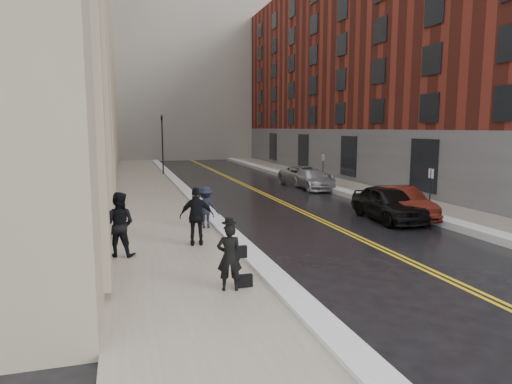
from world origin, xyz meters
TOP-DOWN VIEW (x-y plane):
  - ground at (0.00, 0.00)m, footprint 160.00×160.00m
  - sidewalk_left at (-4.50, 16.00)m, footprint 4.00×64.00m
  - sidewalk_right at (9.00, 16.00)m, footprint 3.00×64.00m
  - lane_stripe_a at (2.38, 16.00)m, footprint 0.12×64.00m
  - lane_stripe_b at (2.62, 16.00)m, footprint 0.12×64.00m
  - snow_ridge_left at (-2.20, 16.00)m, footprint 0.70×60.80m
  - snow_ridge_right at (7.15, 16.00)m, footprint 0.85×60.80m
  - building_right at (17.50, 23.00)m, footprint 14.00×50.00m
  - tower_far_right at (14.00, 66.00)m, footprint 22.00×18.00m
  - traffic_signal at (-2.60, 30.00)m, footprint 0.18×0.15m
  - parking_sign_near at (7.90, 8.00)m, footprint 0.06×0.35m
  - parking_sign_far at (7.90, 20.00)m, footprint 0.06×0.35m
  - car_black at (5.39, 7.57)m, footprint 2.08×4.63m
  - car_maroon at (6.15, 7.78)m, footprint 1.92×4.54m
  - car_silver_near at (6.34, 18.20)m, footprint 2.06×4.62m
  - car_silver_far at (6.58, 19.87)m, footprint 2.98×5.32m
  - pedestrian_main at (-3.55, 0.49)m, footprint 0.68×0.51m
  - pedestrian_a at (-6.14, 4.41)m, footprint 1.19×1.07m
  - pedestrian_b at (-2.84, 7.66)m, footprint 1.21×0.91m
  - pedestrian_c at (-3.62, 5.06)m, footprint 1.23×0.67m

SIDE VIEW (x-z plane):
  - ground at x=0.00m, z-range 0.00..0.00m
  - lane_stripe_a at x=2.38m, z-range 0.00..0.01m
  - lane_stripe_b at x=2.62m, z-range 0.00..0.01m
  - sidewalk_left at x=-4.50m, z-range 0.00..0.15m
  - sidewalk_right at x=9.00m, z-range 0.00..0.15m
  - snow_ridge_left at x=-2.20m, z-range 0.00..0.26m
  - snow_ridge_right at x=7.15m, z-range 0.00..0.30m
  - car_silver_near at x=6.34m, z-range 0.00..1.32m
  - car_silver_far at x=6.58m, z-range 0.00..1.41m
  - car_maroon at x=6.15m, z-range 0.00..1.46m
  - car_black at x=5.39m, z-range 0.00..1.55m
  - pedestrian_b at x=-2.84m, z-range 0.15..1.81m
  - pedestrian_main at x=-3.55m, z-range 0.15..1.84m
  - pedestrian_c at x=-3.62m, z-range 0.15..2.14m
  - pedestrian_a at x=-6.14m, z-range 0.15..2.17m
  - parking_sign_near at x=7.90m, z-range 0.24..2.47m
  - parking_sign_far at x=7.90m, z-range 0.24..2.47m
  - traffic_signal at x=-2.60m, z-range 0.48..5.68m
  - building_right at x=17.50m, z-range 0.00..18.00m
  - tower_far_right at x=14.00m, z-range 0.00..44.00m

